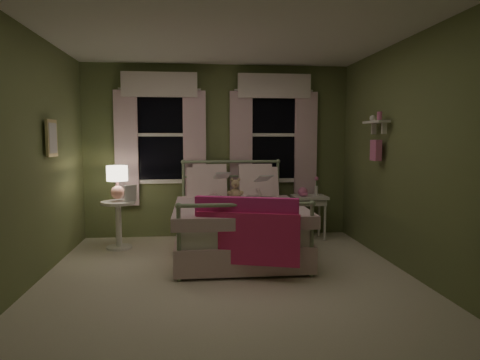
{
  "coord_description": "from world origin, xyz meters",
  "views": [
    {
      "loc": [
        -0.33,
        -4.43,
        1.5
      ],
      "look_at": [
        0.19,
        0.64,
        1.0
      ],
      "focal_mm": 32.0,
      "sensor_mm": 36.0,
      "label": 1
    }
  ],
  "objects": [
    {
      "name": "room_shell",
      "position": [
        0.0,
        0.0,
        1.3
      ],
      "size": [
        4.2,
        4.2,
        4.2
      ],
      "color": "white",
      "rests_on": "ground"
    },
    {
      "name": "bed",
      "position": [
        0.19,
        0.99,
        0.38
      ],
      "size": [
        1.58,
        2.04,
        1.18
      ],
      "color": "white",
      "rests_on": "ground"
    },
    {
      "name": "pink_throw",
      "position": [
        0.19,
        -0.04,
        0.61
      ],
      "size": [
        1.08,
        0.46,
        0.71
      ],
      "color": "#F22F94",
      "rests_on": "bed"
    },
    {
      "name": "child_left",
      "position": [
        -0.09,
        1.41,
        0.98
      ],
      "size": [
        0.31,
        0.22,
        0.81
      ],
      "primitive_type": "imported",
      "rotation": [
        0.0,
        0.0,
        3.22
      ],
      "color": "#F7D1DD",
      "rests_on": "bed"
    },
    {
      "name": "child_right",
      "position": [
        0.47,
        1.41,
        0.89
      ],
      "size": [
        0.38,
        0.34,
        0.63
      ],
      "primitive_type": "imported",
      "rotation": [
        0.0,
        0.0,
        2.73
      ],
      "color": "#F7D1DD",
      "rests_on": "bed"
    },
    {
      "name": "book_left",
      "position": [
        -0.09,
        1.16,
        0.96
      ],
      "size": [
        0.21,
        0.14,
        0.26
      ],
      "primitive_type": "imported",
      "rotation": [
        1.22,
        0.0,
        0.11
      ],
      "color": "beige",
      "rests_on": "child_left"
    },
    {
      "name": "book_right",
      "position": [
        0.47,
        1.16,
        0.92
      ],
      "size": [
        0.22,
        0.15,
        0.26
      ],
      "primitive_type": "imported",
      "rotation": [
        1.22,
        0.0,
        0.22
      ],
      "color": "beige",
      "rests_on": "child_right"
    },
    {
      "name": "teddy_bear",
      "position": [
        0.19,
        1.25,
        0.79
      ],
      "size": [
        0.22,
        0.17,
        0.29
      ],
      "color": "tan",
      "rests_on": "bed"
    },
    {
      "name": "nightstand_left",
      "position": [
        -1.39,
        1.43,
        0.42
      ],
      "size": [
        0.46,
        0.46,
        0.65
      ],
      "color": "white",
      "rests_on": "ground"
    },
    {
      "name": "table_lamp",
      "position": [
        -1.39,
        1.43,
        0.95
      ],
      "size": [
        0.28,
        0.28,
        0.46
      ],
      "color": "#FAA794",
      "rests_on": "nightstand_left"
    },
    {
      "name": "book_nightstand",
      "position": [
        -1.29,
        1.35,
        0.66
      ],
      "size": [
        0.23,
        0.27,
        0.02
      ],
      "primitive_type": "imported",
      "rotation": [
        0.0,
        0.0,
        0.35
      ],
      "color": "beige",
      "rests_on": "nightstand_left"
    },
    {
      "name": "nightstand_right",
      "position": [
        1.34,
        1.71,
        0.55
      ],
      "size": [
        0.5,
        0.4,
        0.64
      ],
      "color": "white",
      "rests_on": "ground"
    },
    {
      "name": "pink_toy",
      "position": [
        1.24,
        1.71,
        0.71
      ],
      "size": [
        0.14,
        0.19,
        0.14
      ],
      "color": "pink",
      "rests_on": "nightstand_right"
    },
    {
      "name": "bud_vase",
      "position": [
        1.46,
        1.76,
        0.79
      ],
      "size": [
        0.06,
        0.06,
        0.28
      ],
      "color": "white",
      "rests_on": "nightstand_right"
    },
    {
      "name": "window_left",
      "position": [
        -0.85,
        2.03,
        1.62
      ],
      "size": [
        1.34,
        0.13,
        1.96
      ],
      "color": "black",
      "rests_on": "room_shell"
    },
    {
      "name": "window_right",
      "position": [
        0.85,
        2.03,
        1.62
      ],
      "size": [
        1.34,
        0.13,
        1.96
      ],
      "color": "black",
      "rests_on": "room_shell"
    },
    {
      "name": "wall_shelf",
      "position": [
        1.9,
        0.7,
        1.52
      ],
      "size": [
        0.15,
        0.5,
        0.6
      ],
      "color": "white",
      "rests_on": "room_shell"
    },
    {
      "name": "framed_picture",
      "position": [
        -1.95,
        0.6,
        1.5
      ],
      "size": [
        0.03,
        0.32,
        0.42
      ],
      "color": "beige",
      "rests_on": "room_shell"
    }
  ]
}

